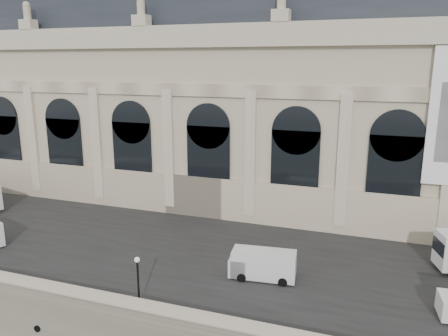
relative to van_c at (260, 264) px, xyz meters
The scene contains 6 objects.
quay 26.54m from the van_c, 102.11° to the left, with size 160.00×70.00×6.00m, color gray.
street 7.28m from the van_c, 140.01° to the left, with size 160.00×24.00×0.06m, color #2D2D2D.
parapet 10.39m from the van_c, 122.00° to the right, with size 160.00×1.40×1.21m.
museum 27.34m from the van_c, 118.12° to the left, with size 69.00×18.70×29.10m.
van_c is the anchor object (origin of this frame).
lamp_right 10.53m from the van_c, 134.50° to the right, with size 0.42×0.42×4.12m.
Camera 1 is at (13.94, -23.84, 23.96)m, focal length 35.00 mm.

